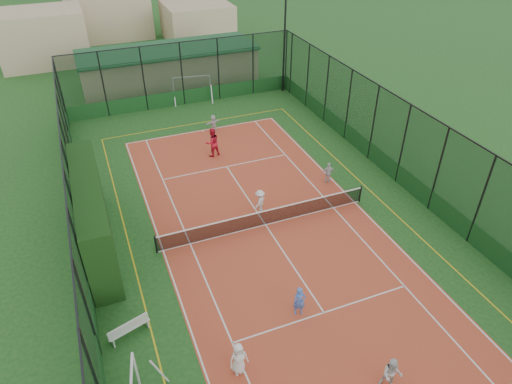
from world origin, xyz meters
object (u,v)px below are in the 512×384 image
white_bench (129,327)px  child_far_left (260,201)px  futsal_goal_far (192,89)px  child_far_right (328,173)px  clubhouse (169,66)px  child_near_mid (299,301)px  child_near_left (239,359)px  floodlight_ne (284,43)px  child_far_back (213,123)px  coach (212,142)px  child_near_right (392,374)px

white_bench → child_far_left: (7.97, 5.68, 0.23)m
futsal_goal_far → child_far_right: futsal_goal_far is taller
clubhouse → child_near_mid: bearing=-92.1°
clubhouse → child_near_left: size_ratio=10.36×
floodlight_ne → child_far_back: (-7.88, -5.19, -3.47)m
child_far_left → child_far_back: child_far_left is taller
child_far_back → coach: bearing=52.6°
floodlight_ne → white_bench: 26.96m
futsal_goal_far → child_far_back: bearing=-81.6°
child_near_right → coach: 18.38m
clubhouse → coach: size_ratio=7.74×
child_far_back → child_near_left: bearing=56.2°
white_bench → futsal_goal_far: futsal_goal_far is taller
white_bench → child_near_left: bearing=-59.6°
child_near_right → child_near_mid: bearing=147.0°
child_near_left → child_near_mid: (3.29, 1.65, -0.02)m
white_bench → child_near_left: (3.51, -3.17, 0.27)m
child_near_left → coach: bearing=73.9°
clubhouse → child_far_right: (5.08, -19.59, -0.89)m
floodlight_ne → child_near_left: bearing=-118.0°
clubhouse → child_far_right: 20.26m
clubhouse → child_near_right: 32.27m
child_near_mid → white_bench: bearing=-177.8°
floodlight_ne → clubhouse: floodlight_ne is taller
futsal_goal_far → child_near_left: size_ratio=2.11×
child_near_left → child_near_right: size_ratio=1.00×
floodlight_ne → child_far_left: (-8.43, -15.40, -3.42)m
white_bench → clubhouse: bearing=56.1°
child_near_mid → child_far_back: size_ratio=1.10×
child_near_mid → child_near_right: (1.52, -4.25, 0.03)m
child_near_right → coach: bearing=130.2°
child_near_left → child_far_right: 13.76m
futsal_goal_far → child_near_right: futsal_goal_far is taller
child_far_left → child_far_right: child_far_left is taller
child_far_right → child_near_right: bearing=87.7°
clubhouse → child_near_mid: 28.04m
child_near_right → child_far_left: 11.47m
child_near_left → coach: size_ratio=0.75×
floodlight_ne → clubhouse: size_ratio=0.54×
child_far_right → clubhouse: bearing=-57.9°
white_bench → floodlight_ne: bearing=34.7°
child_far_right → coach: (-5.46, 5.69, 0.31)m
futsal_goal_far → child_near_left: 25.71m
white_bench → child_near_mid: bearing=-30.1°
floodlight_ne → child_far_back: size_ratio=6.43×
futsal_goal_far → coach: size_ratio=1.58×
clubhouse → child_near_mid: size_ratio=10.71×
white_bench → child_near_right: 10.12m
white_bench → child_far_back: (8.52, 15.89, 0.17)m
futsal_goal_far → child_far_back: (-0.11, -6.13, -0.35)m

